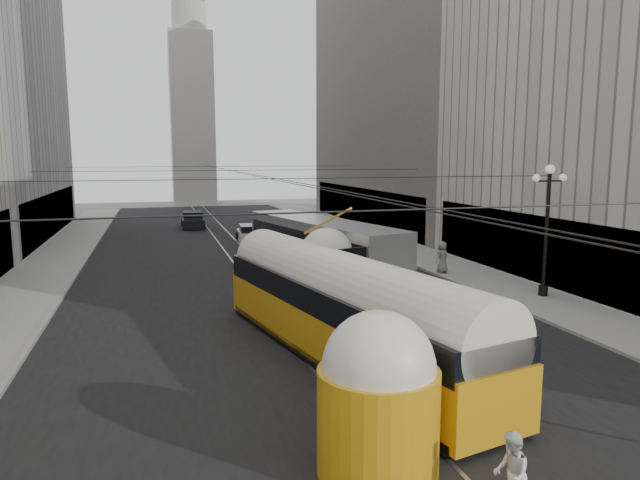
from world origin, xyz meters
TOP-DOWN VIEW (x-y plane):
  - road at (0.00, 32.50)m, footprint 20.00×85.00m
  - sidewalk_left at (-12.00, 36.00)m, footprint 4.00×72.00m
  - sidewalk_right at (12.00, 36.00)m, footprint 4.00×72.00m
  - rail_left at (-0.75, 32.50)m, footprint 0.12×85.00m
  - rail_right at (0.75, 32.50)m, footprint 0.12×85.00m
  - building_right_far at (20.00, 48.00)m, footprint 12.60×32.60m
  - distant_tower at (0.00, 80.00)m, footprint 6.00×6.00m
  - lamppost_right_mid at (12.60, 18.00)m, footprint 1.86×0.44m
  - catenary at (0.12, 31.49)m, footprint 25.00×72.00m
  - streetcar at (0.50, 12.74)m, footprint 5.69×16.60m
  - city_bus at (3.38, 25.17)m, footprint 5.81×13.75m
  - sedan_white_far at (1.77, 40.46)m, footprint 2.06×4.50m
  - sedan_dark_far at (-2.08, 51.26)m, footprint 2.20×5.02m
  - pedestrian_crossing_b at (0.92, 3.68)m, footprint 0.94×1.01m
  - pedestrian_sidewalk_right at (10.50, 24.38)m, footprint 1.05×0.86m

SIDE VIEW (x-z plane):
  - road at x=0.00m, z-range -0.01..0.01m
  - rail_left at x=-0.75m, z-range -0.02..0.02m
  - rail_right at x=0.75m, z-range -0.02..0.02m
  - sidewalk_left at x=-12.00m, z-range 0.00..0.15m
  - sidewalk_right at x=12.00m, z-range 0.00..0.15m
  - sedan_white_far at x=1.77m, z-range -0.07..1.32m
  - sedan_dark_far at x=-2.08m, z-range -0.07..1.49m
  - pedestrian_crossing_b at x=0.92m, z-range 0.00..1.67m
  - pedestrian_sidewalk_right at x=10.50m, z-range 0.15..1.99m
  - streetcar at x=0.50m, z-range -0.04..3.67m
  - city_bus at x=3.38m, z-range 0.16..3.55m
  - lamppost_right_mid at x=12.60m, z-range 0.56..6.93m
  - catenary at x=0.12m, z-range 5.77..6.00m
  - distant_tower at x=0.00m, z-range -0.71..30.65m
  - building_right_far at x=20.00m, z-range 0.01..32.61m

